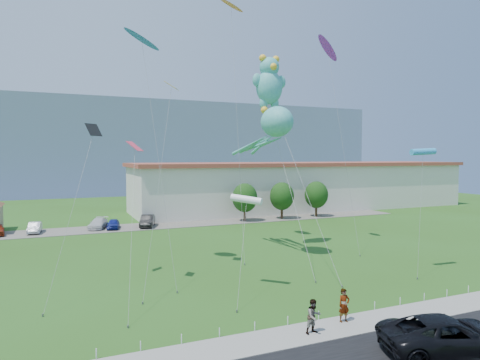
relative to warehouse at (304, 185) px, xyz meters
name	(u,v)px	position (x,y,z in m)	size (l,w,h in m)	color
ground	(320,310)	(-26.00, -44.00, -4.12)	(160.00, 160.00, 0.00)	#295116
sidewalk	(349,325)	(-26.00, -46.75, -4.07)	(80.00, 2.50, 0.10)	gray
parking_strip	(174,225)	(-26.00, -9.00, -4.09)	(70.00, 6.00, 0.06)	#59544C
hill_ridge	(106,146)	(-26.00, 76.00, 8.38)	(160.00, 50.00, 25.00)	slate
warehouse	(304,185)	(0.00, 0.00, 0.00)	(61.00, 15.00, 8.20)	beige
rope_fence	(333,313)	(-26.00, -45.30, -3.87)	(26.05, 0.05, 0.50)	white
tree_near	(245,198)	(-16.00, -10.00, -0.74)	(3.60, 3.60, 5.47)	#3F2B19
tree_mid	(282,196)	(-10.00, -10.00, -0.74)	(3.60, 3.60, 5.47)	#3F2B19
tree_far	(316,195)	(-4.00, -10.00, -0.74)	(3.60, 3.60, 5.47)	#3F2B19
suv	(449,336)	(-23.91, -51.38, -3.19)	(2.90, 6.29, 1.75)	black
pedestrian_left	(344,305)	(-26.01, -46.31, -3.10)	(0.68, 0.44, 1.86)	gray
pedestrian_right	(314,316)	(-28.42, -46.97, -3.13)	(0.87, 0.68, 1.79)	gray
parked_car_silver	(35,228)	(-43.13, -8.66, -3.43)	(1.35, 3.86, 1.27)	#B4B5BB
parked_car_white	(98,223)	(-35.79, -8.38, -3.43)	(1.79, 4.40, 1.28)	silver
parked_car_blue	(113,224)	(-34.05, -9.36, -3.46)	(1.44, 3.57, 1.22)	navy
parked_car_black	(147,221)	(-29.72, -9.38, -3.31)	(1.60, 4.58, 1.51)	black
octopus_kite	(270,131)	(-22.45, -30.41, 7.47)	(2.73, 16.03, 13.70)	teal
teddy_bear_kite	(269,83)	(-21.35, -27.99, 12.26)	(3.70, 12.44, 19.06)	teal
small_kite_black	(89,148)	(-38.37, -33.08, 5.76)	(4.16, 6.98, 11.64)	black
small_kite_blue	(143,45)	(-34.05, -30.85, 13.97)	(1.86, 7.58, 19.26)	blue
small_kite_yellow	(168,110)	(-32.59, -33.09, 8.70)	(4.31, 7.30, 15.22)	gold
small_kite_cyan	(423,153)	(-13.98, -40.14, 5.43)	(2.05, 2.58, 10.07)	#309ADC
small_kite_orange	(232,12)	(-23.93, -24.61, 19.73)	(3.03, 8.87, 25.32)	orange
small_kite_pink	(134,163)	(-35.59, -35.58, 4.71)	(2.44, 8.24, 10.41)	#EE344E
small_kite_purple	(329,53)	(-14.78, -28.37, 15.67)	(1.80, 6.30, 21.03)	purple
small_kite_white	(246,200)	(-28.55, -38.68, 2.13)	(2.62, 4.98, 6.74)	white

